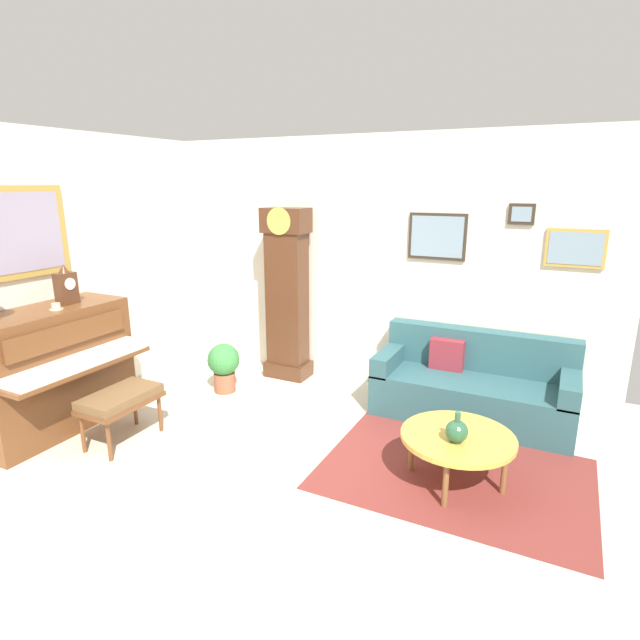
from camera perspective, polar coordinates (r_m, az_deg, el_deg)
ground_plane at (r=4.27m, az=-6.88°, el=-18.12°), size 6.40×6.00×0.10m
wall_left at (r=5.54m, az=-30.61°, el=3.95°), size 0.13×4.90×2.80m
wall_back at (r=5.79m, az=5.91°, el=6.32°), size 5.30×0.13×2.80m
area_rug at (r=4.44m, az=14.84°, el=-16.38°), size 2.10×1.50×0.01m
piano at (r=5.40m, az=-27.90°, el=-4.93°), size 0.87×1.44×1.17m
piano_bench at (r=4.93m, az=-21.58°, el=-8.39°), size 0.42×0.70×0.48m
grandfather_clock at (r=5.99m, az=-3.72°, el=2.38°), size 0.52×0.34×2.03m
couch at (r=5.35m, az=16.84°, el=-7.17°), size 1.90×0.80×0.84m
coffee_table at (r=4.16m, az=15.26°, el=-12.75°), size 0.88×0.88×0.41m
mantel_clock at (r=5.36m, az=-26.71°, el=3.42°), size 0.13×0.18×0.38m
teacup at (r=5.19m, az=-27.60°, el=1.30°), size 0.12×0.12×0.06m
green_jug at (r=4.01m, az=15.15°, el=-12.00°), size 0.17×0.17×0.24m
potted_plant at (r=5.80m, az=-10.80°, el=-4.93°), size 0.36×0.36×0.56m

